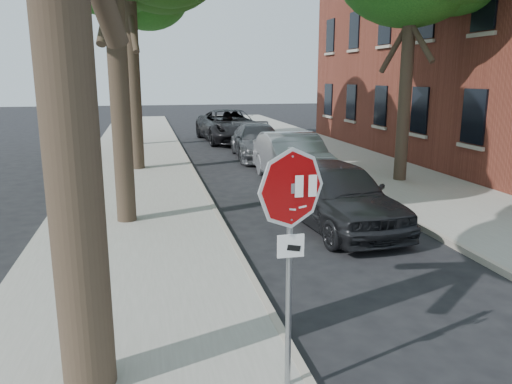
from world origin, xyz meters
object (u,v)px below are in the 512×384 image
stop_sign (291,224)px  car_b (293,158)px  car_c (258,142)px  car_d (230,126)px  car_a (336,194)px

stop_sign → car_b: stop_sign is taller
car_b → car_c: 5.21m
stop_sign → car_b: size_ratio=0.53×
car_c → car_d: 5.84m
car_a → car_b: (0.47, 5.03, 0.03)m
car_d → car_a: bearing=-94.6°
car_a → car_d: car_d is taller
car_a → stop_sign: bearing=-121.1°
car_b → stop_sign: bearing=-106.6°
stop_sign → car_c: bearing=78.4°
car_a → car_b: 5.05m
stop_sign → car_d: (3.07, 21.93, -1.09)m
car_d → stop_sign: bearing=-101.7°
car_a → car_d: 16.07m
car_b → car_c: bearing=90.3°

